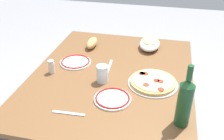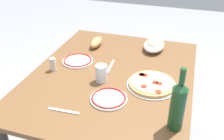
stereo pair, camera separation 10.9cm
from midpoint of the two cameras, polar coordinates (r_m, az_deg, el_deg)
dining_table at (r=1.67m, az=1.88°, el=-4.32°), size 1.24×0.99×0.74m
pepperoni_pizza at (r=1.52m, az=10.92°, el=-3.08°), size 0.30×0.30×0.03m
baked_pasta_dish at (r=1.94m, az=10.99°, el=5.62°), size 0.24×0.15×0.08m
wine_bottle at (r=1.20m, az=17.07°, el=-7.57°), size 0.07×0.07×0.32m
water_glass at (r=1.51m, az=-0.36°, el=-0.82°), size 0.07×0.07×0.11m
side_plate_near at (r=1.39m, az=1.51°, el=-6.41°), size 0.20×0.20×0.02m
side_plate_far at (r=1.75m, az=-5.92°, el=2.09°), size 0.21×0.21×0.02m
bread_loaf at (r=1.95m, az=-1.95°, el=6.17°), size 0.17×0.07×0.06m
spice_shaker at (r=1.66m, az=-11.27°, el=1.20°), size 0.04×0.04×0.09m
fork_left at (r=1.33m, az=-8.48°, el=-9.09°), size 0.02×0.17×0.00m
fork_right at (r=1.69m, az=1.54°, el=0.82°), size 0.17×0.03×0.00m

